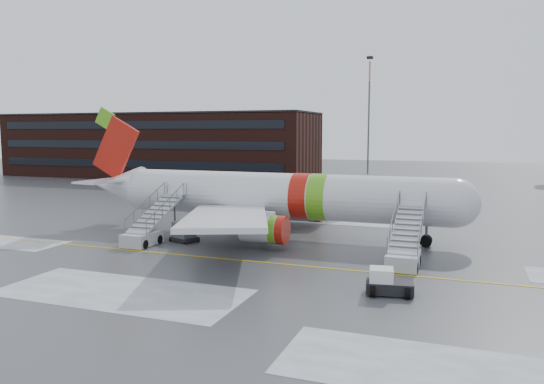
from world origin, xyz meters
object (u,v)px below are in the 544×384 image
at_px(airstair_fwd, 405,250).
at_px(uld_container, 184,232).
at_px(airstair_aft, 147,230).
at_px(airliner, 270,196).
at_px(pushback_tug, 387,283).

distance_m(airstair_fwd, uld_container, 17.67).
height_order(airstair_fwd, airstair_aft, same).
xyz_separation_m(airliner, airstair_aft, (-7.95, -6.54, -2.35)).
height_order(airstair_aft, pushback_tug, airstair_aft).
relative_size(airliner, pushback_tug, 12.85).
relative_size(airstair_aft, uld_container, 3.22).
height_order(airstair_fwd, pushback_tug, airstair_fwd).
bearing_deg(airstair_aft, uld_container, 34.33).
bearing_deg(uld_container, airliner, 41.43).
distance_m(airliner, pushback_tug, 18.03).
distance_m(airstair_fwd, pushback_tug, 6.80).
distance_m(airliner, airstair_fwd, 13.90).
bearing_deg(airliner, airstair_fwd, -28.50).
xyz_separation_m(airliner, uld_container, (-5.55, -4.90, -2.64)).
height_order(airliner, airstair_fwd, airliner).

